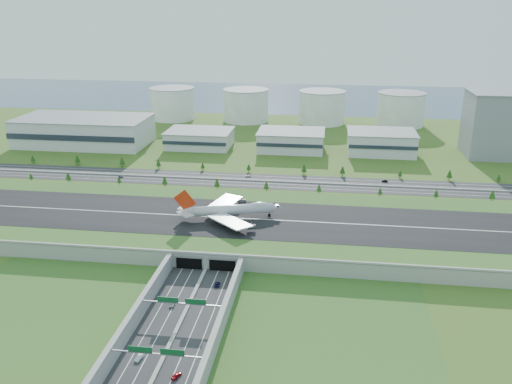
# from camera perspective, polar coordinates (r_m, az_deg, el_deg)

# --- Properties ---
(ground) EXTENTS (1200.00, 1200.00, 0.00)m
(ground) POSITION_cam_1_polar(r_m,az_deg,el_deg) (320.71, -3.32, -4.05)
(ground) COLOR #385219
(ground) RESTS_ON ground
(airfield_deck) EXTENTS (520.00, 100.00, 9.20)m
(airfield_deck) POSITION_cam_1_polar(r_m,az_deg,el_deg) (319.02, -3.33, -3.38)
(airfield_deck) COLOR gray
(airfield_deck) RESTS_ON ground
(underpass_road) EXTENTS (38.80, 120.40, 8.00)m
(underpass_road) POSITION_cam_1_polar(r_m,az_deg,el_deg) (233.43, -8.06, -12.89)
(underpass_road) COLOR #28282B
(underpass_road) RESTS_ON ground
(sign_gantry_near) EXTENTS (38.70, 0.70, 9.80)m
(sign_gantry_near) POSITION_cam_1_polar(r_m,az_deg,el_deg) (235.17, -7.81, -11.60)
(sign_gantry_near) COLOR gray
(sign_gantry_near) RESTS_ON ground
(sign_gantry_far) EXTENTS (38.70, 0.70, 9.80)m
(sign_gantry_far) POSITION_cam_1_polar(r_m,az_deg,el_deg) (207.31, -10.44, -16.48)
(sign_gantry_far) COLOR gray
(sign_gantry_far) RESTS_ON ground
(north_expressway) EXTENTS (560.00, 36.00, 0.12)m
(north_expressway) POSITION_cam_1_polar(r_m,az_deg,el_deg) (408.30, -0.80, 1.21)
(north_expressway) COLOR #28282B
(north_expressway) RESTS_ON ground
(tree_row) EXTENTS (500.72, 48.55, 8.34)m
(tree_row) POSITION_cam_1_polar(r_m,az_deg,el_deg) (408.01, -1.21, 1.86)
(tree_row) COLOR #3D2819
(tree_row) RESTS_ON ground
(hangar_west) EXTENTS (120.00, 60.00, 25.00)m
(hangar_west) POSITION_cam_1_polar(r_m,az_deg,el_deg) (538.01, -17.63, 6.14)
(hangar_west) COLOR silver
(hangar_west) RESTS_ON ground
(hangar_mid_a) EXTENTS (58.00, 42.00, 15.00)m
(hangar_mid_a) POSITION_cam_1_polar(r_m,az_deg,el_deg) (507.29, -5.95, 5.60)
(hangar_mid_a) COLOR silver
(hangar_mid_a) RESTS_ON ground
(hangar_mid_b) EXTENTS (58.00, 42.00, 17.00)m
(hangar_mid_b) POSITION_cam_1_polar(r_m,az_deg,el_deg) (494.24, 3.72, 5.42)
(hangar_mid_b) COLOR silver
(hangar_mid_b) RESTS_ON ground
(hangar_mid_c) EXTENTS (58.00, 42.00, 19.00)m
(hangar_mid_c) POSITION_cam_1_polar(r_m,az_deg,el_deg) (495.15, 13.03, 5.10)
(hangar_mid_c) COLOR silver
(hangar_mid_c) RESTS_ON ground
(office_tower) EXTENTS (46.00, 46.00, 55.00)m
(office_tower) POSITION_cam_1_polar(r_m,az_deg,el_deg) (513.84, 23.79, 6.53)
(office_tower) COLOR gray
(office_tower) RESTS_ON ground
(fuel_tank_a) EXTENTS (50.00, 50.00, 35.00)m
(fuel_tank_a) POSITION_cam_1_polar(r_m,az_deg,el_deg) (634.09, -8.79, 9.17)
(fuel_tank_a) COLOR silver
(fuel_tank_a) RESTS_ON ground
(fuel_tank_b) EXTENTS (50.00, 50.00, 35.00)m
(fuel_tank_b) POSITION_cam_1_polar(r_m,az_deg,el_deg) (615.67, -1.07, 9.09)
(fuel_tank_b) COLOR silver
(fuel_tank_b) RESTS_ON ground
(fuel_tank_c) EXTENTS (50.00, 50.00, 35.00)m
(fuel_tank_c) POSITION_cam_1_polar(r_m,az_deg,el_deg) (608.66, 6.96, 8.83)
(fuel_tank_c) COLOR silver
(fuel_tank_c) RESTS_ON ground
(fuel_tank_d) EXTENTS (50.00, 50.00, 35.00)m
(fuel_tank_d) POSITION_cam_1_polar(r_m,az_deg,el_deg) (613.47, 15.00, 8.40)
(fuel_tank_d) COLOR silver
(fuel_tank_d) RESTS_ON ground
(bay_water) EXTENTS (1200.00, 260.00, 0.06)m
(bay_water) POSITION_cam_1_polar(r_m,az_deg,el_deg) (781.24, 3.44, 9.95)
(bay_water) COLOR #3B5472
(bay_water) RESTS_ON ground
(boeing_747) EXTENTS (60.85, 56.71, 19.32)m
(boeing_747) POSITION_cam_1_polar(r_m,az_deg,el_deg) (314.35, -2.82, -1.88)
(boeing_747) COLOR silver
(boeing_747) RESTS_ON airfield_deck
(car_0) EXTENTS (2.36, 5.14, 1.71)m
(car_0) POSITION_cam_1_polar(r_m,az_deg,el_deg) (247.43, -8.80, -11.58)
(car_0) COLOR #B4B4B9
(car_0) RESTS_ON ground
(car_1) EXTENTS (2.66, 5.06, 1.59)m
(car_1) POSITION_cam_1_polar(r_m,az_deg,el_deg) (217.54, -12.21, -16.65)
(car_1) COLOR white
(car_1) RESTS_ON ground
(car_2) EXTENTS (2.51, 4.99, 1.36)m
(car_2) POSITION_cam_1_polar(r_m,az_deg,el_deg) (261.15, -4.10, -9.65)
(car_2) COLOR #0F0D44
(car_2) RESTS_ON ground
(car_3) EXTENTS (3.59, 5.17, 1.39)m
(car_3) POSITION_cam_1_polar(r_m,az_deg,el_deg) (206.84, -8.39, -18.56)
(car_3) COLOR #A70F17
(car_3) RESTS_ON ground
(car_4) EXTENTS (4.64, 2.68, 1.49)m
(car_4) POSITION_cam_1_polar(r_m,az_deg,el_deg) (427.87, -14.03, 1.59)
(car_4) COLOR #5C5D62
(car_4) RESTS_ON ground
(car_5) EXTENTS (4.41, 1.61, 1.44)m
(car_5) POSITION_cam_1_polar(r_m,az_deg,el_deg) (416.17, 13.40, 1.14)
(car_5) COLOR black
(car_5) RESTS_ON ground
(car_7) EXTENTS (5.06, 3.33, 1.36)m
(car_7) POSITION_cam_1_polar(r_m,az_deg,el_deg) (417.09, -0.85, 1.71)
(car_7) COLOR white
(car_7) RESTS_ON ground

